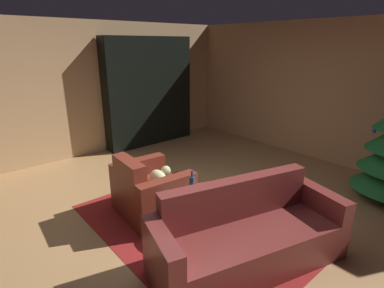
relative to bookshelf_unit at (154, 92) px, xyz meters
name	(u,v)px	position (x,y,z in m)	size (l,w,h in m)	color
ground_plane	(188,217)	(2.94, -1.50, -1.14)	(7.89, 7.89, 0.00)	#A87B4D
wall_back	(325,93)	(2.94, 1.82, 0.14)	(6.41, 0.06, 2.58)	tan
wall_left	(82,91)	(-0.23, -1.50, 0.14)	(0.06, 6.70, 2.58)	tan
area_rug	(189,227)	(3.12, -1.63, -1.14)	(2.88, 1.86, 0.01)	maroon
bookshelf_unit	(154,92)	(0.00, 0.00, 0.00)	(0.32, 2.05, 2.30)	black
armchair_red	(151,193)	(2.56, -1.81, -0.84)	(0.98, 0.85, 0.83)	maroon
couch_red	(247,238)	(3.99, -1.59, -0.85)	(1.22, 2.12, 0.85)	maroon
coffee_table	(209,200)	(3.32, -1.49, -0.73)	(0.76, 0.76, 0.45)	black
book_stack_on_table	(211,192)	(3.34, -1.49, -0.63)	(0.22, 0.18, 0.13)	#B33426
bottle_on_table	(192,185)	(3.14, -1.60, -0.57)	(0.06, 0.06, 0.30)	#2B3A54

